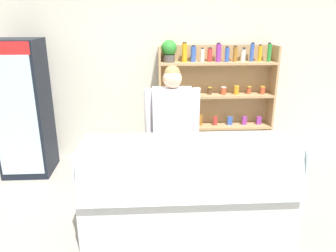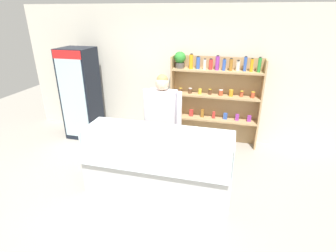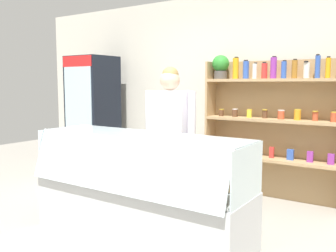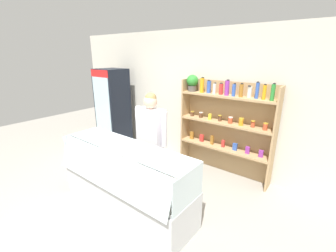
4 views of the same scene
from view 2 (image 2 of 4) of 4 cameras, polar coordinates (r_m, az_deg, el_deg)
The scene contains 6 objects.
ground_plane at distance 4.21m, azimuth -5.08°, elevation -13.72°, with size 12.00×12.00×0.00m, color gray.
back_wall at distance 5.57m, azimuth 1.87°, elevation 11.16°, with size 6.80×0.10×2.70m, color beige.
drinks_fridge at distance 5.88m, azimuth -18.39°, elevation 6.62°, with size 0.65×0.62×1.90m.
shelving_unit at distance 5.34m, azimuth 9.71°, elevation 6.89°, with size 1.76×0.29×1.85m.
deli_display_case at distance 4.03m, azimuth -2.22°, elevation -10.12°, with size 2.16×0.72×1.01m.
shop_clerk at distance 4.33m, azimuth -1.23°, elevation 2.43°, with size 0.65×0.25×1.66m.
Camera 2 is at (1.18, -3.14, 2.55)m, focal length 28.00 mm.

